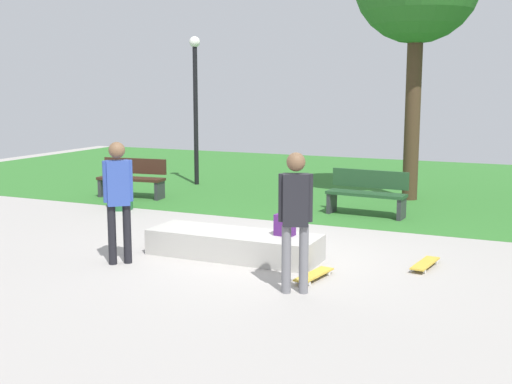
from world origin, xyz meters
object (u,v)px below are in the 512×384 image
skateboard_spare (425,263)px  lamp_post (195,95)px  skater_performing_trick (118,192)px  park_bench_far_right (367,192)px  concrete_ledge (234,244)px  skater_watching (295,211)px  trash_bin (121,191)px  park_bench_far_left (132,177)px  backpack_on_ledge (285,225)px  skateboard_by_ledge (314,275)px

skateboard_spare → lamp_post: 9.30m
skater_performing_trick → park_bench_far_right: (2.40, 5.06, -0.59)m
concrete_ledge → skater_watching: skater_watching is taller
skateboard_spare → trash_bin: 6.99m
park_bench_far_right → park_bench_far_left: same height
skateboard_spare → park_bench_far_right: bearing=117.1°
skater_watching → lamp_post: 9.52m
backpack_on_ledge → park_bench_far_right: (0.24, 3.91, -0.07)m
trash_bin → park_bench_far_right: bearing=17.0°
concrete_ledge → skateboard_by_ledge: size_ratio=3.25×
park_bench_far_left → lamp_post: 3.07m
backpack_on_ledge → park_bench_far_left: 6.54m
concrete_ledge → park_bench_far_right: (1.03, 4.03, 0.29)m
skater_performing_trick → park_bench_far_left: bearing=123.0°
skater_performing_trick → park_bench_far_right: skater_performing_trick is taller
concrete_ledge → backpack_on_ledge: (0.79, 0.12, 0.36)m
skater_watching → skateboard_by_ledge: (0.03, 0.65, -1.00)m
backpack_on_ledge → skater_performing_trick: size_ratio=0.18×
park_bench_far_right → lamp_post: (-5.21, 2.25, 1.89)m
concrete_ledge → park_bench_far_left: bearing=139.6°
backpack_on_ledge → skateboard_spare: 2.11m
trash_bin → skater_performing_trick: bearing=-54.3°
backpack_on_ledge → park_bench_far_right: size_ratio=0.20×
lamp_post → trash_bin: size_ratio=4.99×
skater_performing_trick → skateboard_spare: size_ratio=2.21×
skateboard_by_ledge → park_bench_far_right: (-0.48, 4.64, 0.42)m
concrete_ledge → skater_watching: bearing=-40.5°
concrete_ledge → skater_performing_trick: bearing=-142.9°
backpack_on_ledge → skater_watching: skater_watching is taller
skateboard_by_ledge → lamp_post: 9.23m
park_bench_far_right → concrete_ledge: bearing=-104.3°
trash_bin → skateboard_by_ledge: bearing=-30.0°
park_bench_far_right → skateboard_spare: bearing=-62.9°
park_bench_far_left → concrete_ledge: bearing=-40.4°
skater_watching → backpack_on_ledge: bearing=116.5°
skater_watching → skateboard_spare: size_ratio=2.19×
lamp_post → trash_bin: bearing=-85.9°
park_bench_far_left → skater_watching: bearing=-40.4°
trash_bin → skateboard_spare: bearing=-16.0°
skater_performing_trick → trash_bin: size_ratio=2.34×
trash_bin → concrete_ledge: bearing=-32.7°
lamp_post → skateboard_by_ledge: bearing=-50.4°
skater_performing_trick → skateboard_by_ledge: bearing=8.3°
backpack_on_ledge → skater_watching: size_ratio=0.18×
concrete_ledge → skateboard_spare: size_ratio=3.26×
skater_watching → trash_bin: 6.62m
skater_watching → skateboard_spare: bearing=54.6°
skater_performing_trick → skateboard_by_ledge: 3.08m
skateboard_spare → lamp_post: lamp_post is taller
skateboard_by_ledge → skateboard_spare: size_ratio=1.00×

